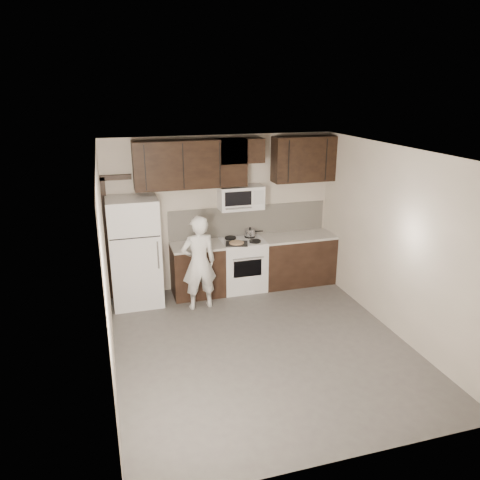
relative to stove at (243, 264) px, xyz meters
name	(u,v)px	position (x,y,z in m)	size (l,w,h in m)	color
floor	(261,345)	(-0.30, -1.94, -0.46)	(4.50, 4.50, 0.00)	#54514F
back_wall	(221,213)	(-0.30, 0.31, 0.89)	(4.00, 4.00, 0.00)	#B8AD9D
ceiling	(265,152)	(-0.30, -1.94, 2.24)	(4.50, 4.50, 0.00)	white
counter_run	(259,263)	(0.30, 0.00, 0.00)	(2.95, 0.64, 0.91)	black
stove	(243,264)	(0.00, 0.00, 0.00)	(0.76, 0.66, 0.94)	white
backsplash	(249,220)	(0.20, 0.30, 0.72)	(2.90, 0.02, 0.54)	beige
upper_cabinets	(235,161)	(-0.09, 0.14, 1.82)	(3.48, 0.35, 0.78)	black
microwave	(241,198)	(0.00, 0.12, 1.19)	(0.76, 0.42, 0.40)	white
refrigerator	(135,252)	(-1.85, -0.05, 0.44)	(0.80, 0.76, 1.80)	white
door_trim	(109,228)	(-2.22, 0.27, 0.79)	(0.50, 0.08, 2.12)	black
saucepan	(250,233)	(0.18, 0.15, 0.52)	(0.33, 0.19, 0.18)	silver
baking_tray	(237,244)	(-0.16, -0.17, 0.46)	(0.37, 0.28, 0.02)	black
pizza	(237,243)	(-0.16, -0.17, 0.48)	(0.25, 0.25, 0.02)	tan
person	(199,263)	(-0.89, -0.52, 0.32)	(0.57, 0.37, 1.56)	white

